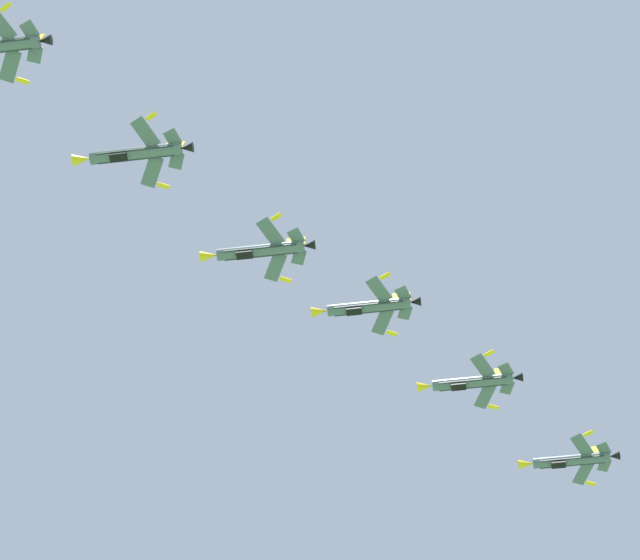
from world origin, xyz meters
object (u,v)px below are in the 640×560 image
Objects in this scene: fighter_jet_left_outer at (367,307)px; fighter_jet_right_outer at (471,382)px; fighter_jet_trail_slot at (570,460)px; fighter_jet_left_wing at (134,154)px; fighter_jet_right_wing at (259,251)px.

fighter_jet_left_outer is 1.00× the size of fighter_jet_right_outer.
fighter_jet_trail_slot is (26.54, 35.89, -0.25)m from fighter_jet_left_outer.
fighter_jet_left_outer reaches higher than fighter_jet_left_wing.
fighter_jet_right_outer is 23.67m from fighter_jet_trail_slot.
fighter_jet_left_wing is 1.00× the size of fighter_jet_trail_slot.
fighter_jet_right_wing is at bearing 135.94° from fighter_jet_left_outer.
fighter_jet_left_outer is 44.64m from fighter_jet_trail_slot.
fighter_jet_right_wing is at bearing 137.13° from fighter_jet_right_outer.
fighter_jet_trail_slot reaches higher than fighter_jet_left_wing.
fighter_jet_right_wing reaches higher than fighter_jet_left_wing.
fighter_jet_left_outer is (12.72, 14.78, 3.21)m from fighter_jet_right_wing.
fighter_jet_left_outer is (25.32, 33.12, 3.64)m from fighter_jet_left_wing.
fighter_jet_right_outer is (25.77, 31.22, 2.52)m from fighter_jet_right_wing.
fighter_jet_left_wing is at bearing 139.74° from fighter_jet_trail_slot.
fighter_jet_left_wing is 1.00× the size of fighter_jet_right_wing.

